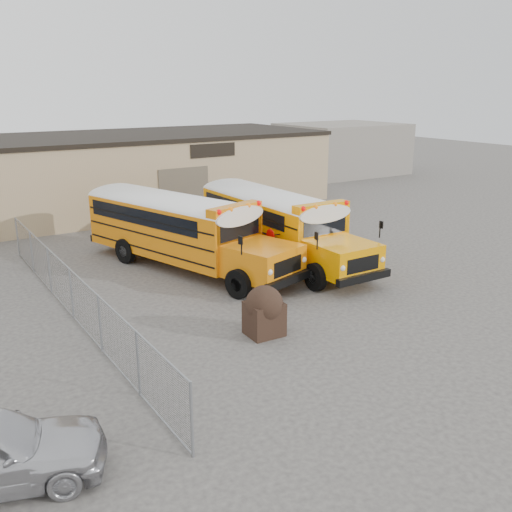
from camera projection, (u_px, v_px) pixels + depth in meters
ground at (269, 310)px, 20.09m from camera, size 120.00×120.00×0.00m
warehouse at (90, 173)px, 35.53m from camera, size 30.20×10.20×4.67m
chainlink_fence at (72, 293)px, 19.14m from camera, size 0.07×18.07×1.81m
distant_building_right at (341, 149)px, 51.24m from camera, size 10.00×8.00×4.40m
school_bus_left at (91, 205)px, 28.62m from camera, size 5.66×11.25×3.20m
school_bus_right at (210, 197)px, 30.97m from camera, size 3.21×10.67×3.12m
tarp_bundle at (264, 310)px, 17.89m from camera, size 1.20×1.20×1.63m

